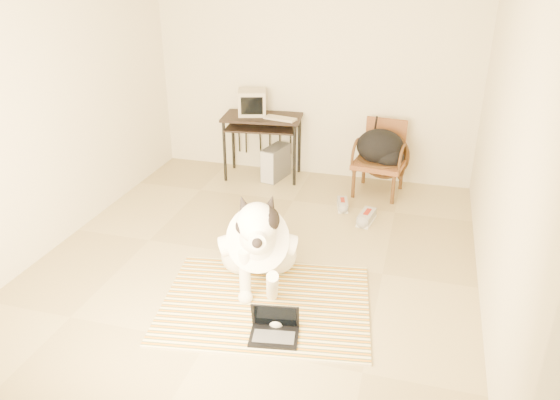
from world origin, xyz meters
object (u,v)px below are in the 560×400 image
at_px(laptop, 274,328).
at_px(backpack, 382,148).
at_px(pc_tower, 276,163).
at_px(rattan_chair, 380,158).
at_px(dog, 258,244).
at_px(crt_monitor, 252,103).
at_px(computer_desk, 262,125).

bearing_deg(laptop, backpack, 80.98).
distance_m(pc_tower, rattan_chair, 1.33).
distance_m(dog, crt_monitor, 2.65).
relative_size(dog, rattan_chair, 1.51).
relative_size(pc_tower, rattan_chair, 0.56).
xyz_separation_m(dog, rattan_chair, (0.78, 2.32, 0.03)).
bearing_deg(backpack, rattan_chair, 97.51).
distance_m(dog, pc_tower, 2.45).
height_order(dog, pc_tower, dog).
xyz_separation_m(laptop, rattan_chair, (0.45, 2.98, 0.35)).
height_order(laptop, backpack, backpack).
distance_m(laptop, crt_monitor, 3.43).
height_order(dog, laptop, dog).
bearing_deg(computer_desk, laptop, -71.15).
bearing_deg(dog, laptop, -63.32).
bearing_deg(rattan_chair, dog, -108.55).
relative_size(dog, crt_monitor, 3.12).
xyz_separation_m(crt_monitor, pc_tower, (0.32, -0.06, -0.74)).
relative_size(laptop, crt_monitor, 0.97).
xyz_separation_m(dog, crt_monitor, (-0.85, 2.44, 0.55)).
bearing_deg(rattan_chair, crt_monitor, 175.65).
relative_size(rattan_chair, backpack, 1.52).
xyz_separation_m(computer_desk, crt_monitor, (-0.14, 0.05, 0.26)).
height_order(computer_desk, pc_tower, computer_desk).
relative_size(crt_monitor, backpack, 0.73).
bearing_deg(laptop, computer_desk, 108.85).
bearing_deg(dog, computer_desk, 106.55).
distance_m(laptop, computer_desk, 3.28).
distance_m(rattan_chair, backpack, 0.17).
height_order(laptop, rattan_chair, rattan_chair).
xyz_separation_m(pc_tower, rattan_chair, (1.31, -0.06, 0.22)).
height_order(dog, rattan_chair, dog).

